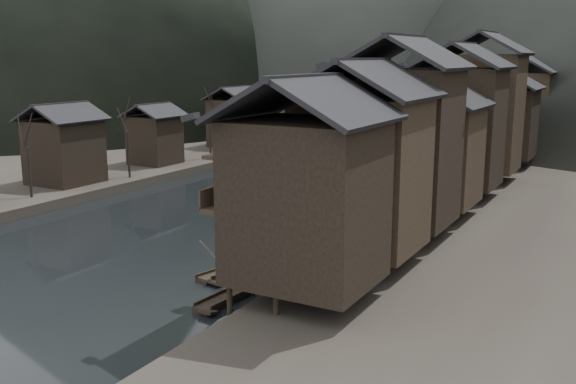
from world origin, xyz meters
The scene contains 12 objects.
water centered at (0.00, 0.00, 0.00)m, with size 300.00×300.00×0.00m, color black.
left_bank centered at (-35.00, 40.00, 0.60)m, with size 40.00×200.00×1.20m, color #2D2823.
stilt_houses centered at (17.28, 19.32, 8.95)m, with size 9.00×67.60×16.50m.
left_houses centered at (-20.50, 20.12, 5.66)m, with size 8.10×53.20×8.73m.
bare_trees centered at (-17.00, 14.24, 6.50)m, with size 3.89×43.49×7.79m.
moored_sampans centered at (11.93, 18.38, 0.20)m, with size 2.89×55.14×0.47m.
midriver_boats centered at (0.48, 41.64, 0.20)m, with size 3.01×15.89×0.45m.
stone_bridge centered at (0.00, 72.00, 5.11)m, with size 40.00×6.00×9.00m.
hero_sampan centered at (9.14, -3.05, 0.20)m, with size 2.17×5.41×0.44m.
cargo_heap centered at (9.08, -2.81, 0.79)m, with size 1.18×1.54×0.71m, color black.
boatman centered at (9.55, -4.88, 1.31)m, with size 0.64×0.42×1.74m, color #4C4C4E.
bamboo_pole centered at (9.75, -4.88, 3.96)m, with size 0.06×0.06×4.56m, color #8C7A51.
Camera 1 is at (31.96, -35.78, 13.91)m, focal length 40.00 mm.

